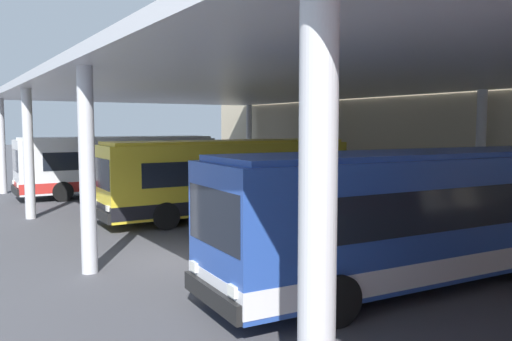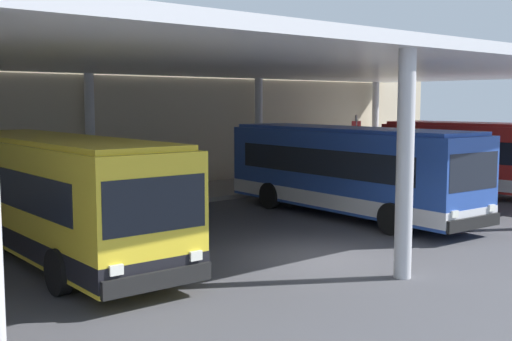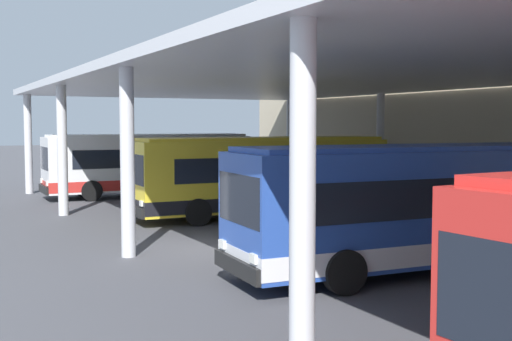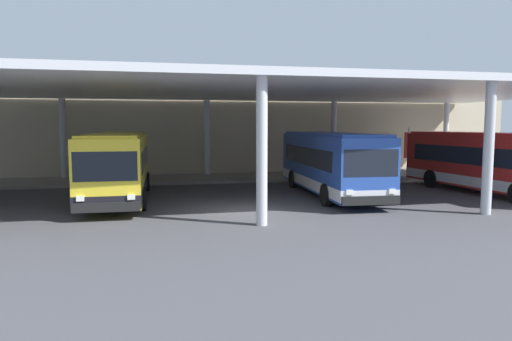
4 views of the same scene
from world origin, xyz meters
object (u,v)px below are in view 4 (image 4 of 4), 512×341
(bus_far_bay, at_px, (487,162))
(bench_waiting, at_px, (363,166))
(bus_second_bay, at_px, (118,165))
(bus_middle_bay, at_px, (330,163))
(trash_bin, at_px, (316,167))
(banner_sign, at_px, (409,148))

(bus_far_bay, xyz_separation_m, bench_waiting, (-2.48, 9.37, -0.99))
(bus_second_bay, xyz_separation_m, bus_middle_bay, (10.43, -0.75, 0.00))
(bench_waiting, relative_size, trash_bin, 1.84)
(bench_waiting, relative_size, banner_sign, 0.56)
(trash_bin, bearing_deg, bus_second_bay, -149.24)
(trash_bin, height_order, banner_sign, banner_sign)
(bus_second_bay, relative_size, banner_sign, 3.31)
(bus_middle_bay, height_order, bus_far_bay, same)
(bus_far_bay, bearing_deg, bench_waiting, 104.81)
(bus_middle_bay, bearing_deg, bus_second_bay, 175.87)
(bus_far_bay, relative_size, trash_bin, 10.89)
(bus_second_bay, bearing_deg, banner_sign, 18.46)
(bus_second_bay, distance_m, bench_waiting, 17.73)
(bench_waiting, height_order, trash_bin, trash_bin)
(bus_middle_bay, bearing_deg, bus_far_bay, -9.36)
(bus_second_bay, distance_m, bus_middle_bay, 10.46)
(trash_bin, distance_m, banner_sign, 6.63)
(trash_bin, relative_size, banner_sign, 0.31)
(banner_sign, bearing_deg, bench_waiting, 163.77)
(bus_middle_bay, distance_m, bench_waiting, 9.90)
(bus_second_bay, bearing_deg, bench_waiting, 24.25)
(bus_second_bay, xyz_separation_m, bus_far_bay, (18.62, -2.10, 0.00))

